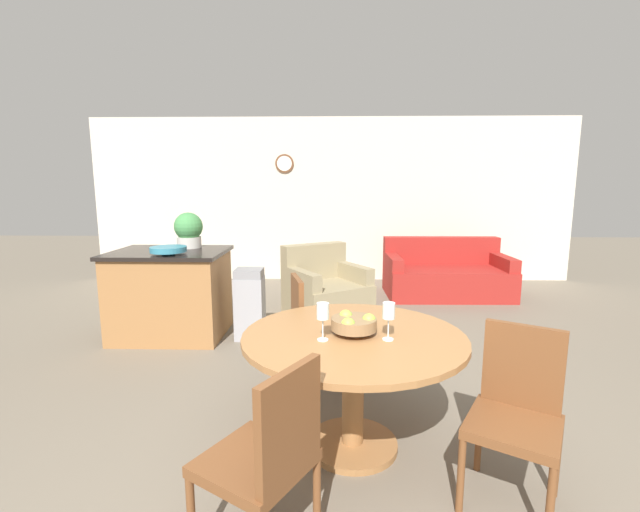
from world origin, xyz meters
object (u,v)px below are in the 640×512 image
(dining_chair_far_side, at_px, (312,326))
(teal_bowl, at_px, (168,250))
(wine_glass_right, at_px, (389,312))
(armchair, at_px, (325,291))
(dining_chair_near_left, at_px, (268,453))
(trash_bin, at_px, (250,304))
(couch, at_px, (446,276))
(potted_plant, at_px, (189,230))
(dining_table, at_px, (353,360))
(dining_chair_near_right, at_px, (517,407))
(wine_glass_left, at_px, (323,313))
(fruit_bowl, at_px, (354,323))
(kitchen_island, at_px, (171,293))

(dining_chair_far_side, height_order, teal_bowl, teal_bowl)
(wine_glass_right, height_order, armchair, wine_glass_right)
(dining_chair_near_left, bearing_deg, trash_bin, 43.34)
(dining_chair_far_side, height_order, wine_glass_right, wine_glass_right)
(dining_chair_far_side, relative_size, couch, 0.51)
(potted_plant, bearing_deg, dining_chair_near_left, -66.60)
(dining_chair_near_left, relative_size, couch, 0.51)
(dining_table, xyz_separation_m, dining_chair_near_right, (0.80, -0.40, -0.07))
(wine_glass_left, height_order, wine_glass_right, same)
(dining_chair_near_left, distance_m, armchair, 3.59)
(wine_glass_right, bearing_deg, dining_chair_far_side, 116.94)
(dining_chair_far_side, distance_m, fruit_bowl, 0.94)
(dining_chair_near_left, height_order, kitchen_island, kitchen_island)
(potted_plant, height_order, trash_bin, potted_plant)
(kitchen_island, relative_size, armchair, 0.98)
(teal_bowl, distance_m, potted_plant, 0.50)
(fruit_bowl, relative_size, armchair, 0.23)
(dining_chair_near_right, xyz_separation_m, couch, (0.75, 4.16, -0.21))
(dining_chair_near_left, height_order, dining_chair_far_side, same)
(dining_chair_far_side, bearing_deg, potted_plant, -147.70)
(fruit_bowl, height_order, armchair, same)
(wine_glass_left, bearing_deg, wine_glass_right, 2.56)
(dining_chair_near_right, bearing_deg, fruit_bowl, 4.69)
(teal_bowl, xyz_separation_m, trash_bin, (0.76, 0.17, -0.60))
(trash_bin, distance_m, couch, 3.15)
(fruit_bowl, relative_size, wine_glass_left, 1.24)
(kitchen_island, distance_m, trash_bin, 0.86)
(teal_bowl, relative_size, couch, 0.20)
(dining_chair_near_left, bearing_deg, dining_table, 4.70)
(teal_bowl, distance_m, couch, 3.93)
(fruit_bowl, distance_m, teal_bowl, 2.46)
(teal_bowl, bearing_deg, fruit_bowl, -44.62)
(kitchen_island, relative_size, trash_bin, 1.57)
(trash_bin, xyz_separation_m, couch, (2.53, 1.87, -0.08))
(dining_chair_near_right, bearing_deg, wine_glass_right, 4.30)
(fruit_bowl, distance_m, armchair, 2.83)
(dining_table, height_order, dining_chair_far_side, dining_chair_far_side)
(dining_table, xyz_separation_m, dining_chair_far_side, (-0.29, 0.85, -0.07))
(kitchen_island, bearing_deg, teal_bowl, -68.93)
(dining_chair_near_right, height_order, fruit_bowl, dining_chair_near_right)
(dining_table, distance_m, couch, 4.08)
(couch, bearing_deg, dining_table, -113.30)
(wine_glass_right, relative_size, teal_bowl, 0.62)
(dining_chair_near_left, relative_size, trash_bin, 1.20)
(dining_chair_near_left, distance_m, wine_glass_right, 1.00)
(teal_bowl, bearing_deg, wine_glass_left, -49.44)
(dining_chair_near_left, relative_size, dining_chair_near_right, 1.00)
(trash_bin, xyz_separation_m, armchair, (0.78, 0.88, -0.08))
(couch, height_order, armchair, armchair)
(dining_table, xyz_separation_m, wine_glass_left, (-0.18, -0.10, 0.32))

